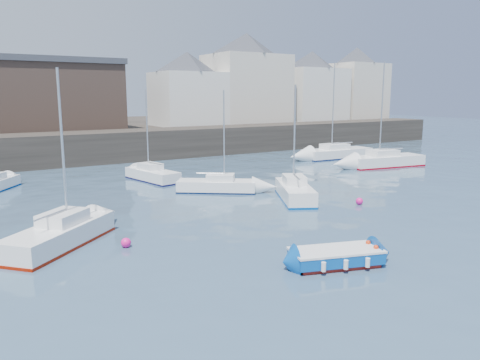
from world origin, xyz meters
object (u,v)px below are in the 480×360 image
sailboat_d (385,160)px  buoy_near (126,247)px  blue_dinghy (336,256)px  sailboat_a (60,234)px  sailboat_b (217,185)px  sailboat_g (337,153)px  sailboat_c (295,191)px  sailboat_f (152,174)px  buoy_far (207,185)px  buoy_mid (359,204)px

sailboat_d → buoy_near: sailboat_d is taller
blue_dinghy → buoy_near: 9.09m
sailboat_a → buoy_near: (2.39, -1.69, -0.55)m
sailboat_b → sailboat_g: sailboat_g is taller
sailboat_c → sailboat_f: size_ratio=1.03×
buoy_far → sailboat_b: bearing=-102.3°
sailboat_d → sailboat_g: 6.71m
sailboat_g → sailboat_f: bearing=-174.7°
sailboat_b → buoy_near: bearing=-138.4°
buoy_near → sailboat_c: bearing=15.8°
sailboat_b → blue_dinghy: bearing=-101.6°
sailboat_c → sailboat_g: size_ratio=0.74×
sailboat_g → buoy_near: bearing=-149.8°
sailboat_b → buoy_far: sailboat_b is taller
blue_dinghy → sailboat_g: (22.33, 23.21, 0.18)m
sailboat_g → buoy_mid: size_ratio=22.16×
sailboat_c → sailboat_g: (16.26, 13.13, 0.00)m
sailboat_d → buoy_far: (-18.40, 0.83, -0.58)m
buoy_near → buoy_far: (9.81, 10.72, 0.00)m
sailboat_d → sailboat_f: sailboat_d is taller
sailboat_d → blue_dinghy: bearing=-143.1°
sailboat_d → buoy_mid: (-13.44, -9.60, -0.58)m
sailboat_d → buoy_far: 18.43m
sailboat_b → buoy_far: 2.60m
blue_dinghy → buoy_mid: size_ratio=8.76×
sailboat_b → buoy_mid: (5.50, -7.93, -0.45)m
sailboat_a → sailboat_f: size_ratio=1.11×
sailboat_b → sailboat_c: bearing=-57.6°
sailboat_a → sailboat_b: sailboat_a is taller
sailboat_d → buoy_near: (-28.21, -9.89, -0.58)m
blue_dinghy → buoy_far: (3.60, 17.33, -0.38)m
sailboat_c → buoy_mid: size_ratio=16.34×
sailboat_b → sailboat_c: size_ratio=0.96×
sailboat_g → buoy_mid: sailboat_g is taller
buoy_mid → sailboat_a: bearing=175.3°
buoy_near → sailboat_g: bearing=30.2°
blue_dinghy → sailboat_b: 15.14m
sailboat_d → buoy_mid: 16.53m
sailboat_d → sailboat_g: sailboat_g is taller
sailboat_a → sailboat_f: (9.46, 12.90, -0.05)m
sailboat_b → sailboat_g: size_ratio=0.71×
sailboat_g → buoy_far: sailboat_g is taller
sailboat_a → buoy_mid: size_ratio=17.54×
blue_dinghy → sailboat_a: 11.96m
sailboat_b → sailboat_c: 5.62m
sailboat_f → sailboat_b: bearing=-71.0°
sailboat_b → sailboat_f: sailboat_f is taller
blue_dinghy → sailboat_c: size_ratio=0.54×
sailboat_b → sailboat_d: (18.94, 1.67, 0.13)m
sailboat_c → buoy_near: 12.77m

